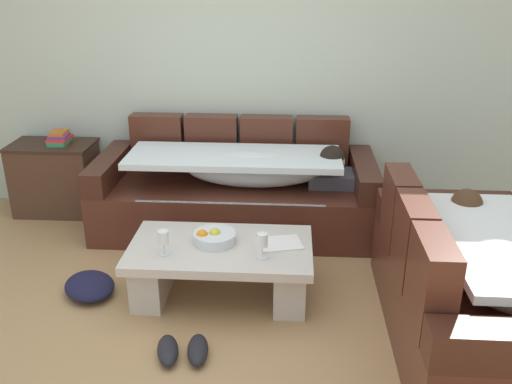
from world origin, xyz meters
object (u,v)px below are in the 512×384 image
at_px(couch_near_window, 470,290).
at_px(crumpled_garment, 90,286).
at_px(open_magazine, 280,243).
at_px(couch_along_wall, 240,191).
at_px(book_stack_on_cabinet, 59,138).
at_px(fruit_bowl, 214,237).
at_px(wine_glass_near_right, 262,241).
at_px(coffee_table, 221,264).
at_px(side_cabinet, 56,178).
at_px(pair_of_shoes, 183,350).
at_px(wine_glass_near_left, 163,238).

relative_size(couch_near_window, crumpled_garment, 4.27).
bearing_deg(open_magazine, couch_along_wall, 95.22).
distance_m(couch_along_wall, book_stack_on_cabinet, 1.65).
xyz_separation_m(fruit_bowl, wine_glass_near_right, (0.33, -0.18, 0.08)).
xyz_separation_m(couch_along_wall, coffee_table, (-0.03, -1.07, -0.09)).
height_order(couch_along_wall, side_cabinet, couch_along_wall).
bearing_deg(pair_of_shoes, book_stack_on_cabinet, 126.10).
distance_m(side_cabinet, book_stack_on_cabinet, 0.38).
height_order(couch_along_wall, coffee_table, couch_along_wall).
bearing_deg(couch_along_wall, coffee_table, -91.42).
bearing_deg(crumpled_garment, coffee_table, 2.69).
distance_m(wine_glass_near_left, side_cabinet, 1.95).
bearing_deg(coffee_table, open_magazine, 6.33).
xyz_separation_m(couch_along_wall, wine_glass_near_right, (0.26, -1.21, 0.16)).
distance_m(coffee_table, crumpled_garment, 0.92).
bearing_deg(book_stack_on_cabinet, pair_of_shoes, -53.90).
bearing_deg(wine_glass_near_left, open_magazine, 14.67).
distance_m(fruit_bowl, side_cabinet, 2.03).
height_order(side_cabinet, book_stack_on_cabinet, book_stack_on_cabinet).
relative_size(wine_glass_near_left, open_magazine, 0.59).
xyz_separation_m(couch_along_wall, fruit_bowl, (-0.07, -1.03, 0.09)).
bearing_deg(book_stack_on_cabinet, wine_glass_near_left, -49.72).
height_order(couch_near_window, crumpled_garment, couch_near_window).
height_order(wine_glass_near_left, wine_glass_near_right, same).
bearing_deg(book_stack_on_cabinet, couch_along_wall, -8.28).
relative_size(fruit_bowl, side_cabinet, 0.39).
height_order(couch_near_window, open_magazine, couch_near_window).
relative_size(coffee_table, side_cabinet, 1.67).
xyz_separation_m(wine_glass_near_right, side_cabinet, (-1.92, 1.43, -0.17)).
relative_size(coffee_table, wine_glass_near_left, 7.23).
distance_m(couch_along_wall, couch_near_window, 2.06).
distance_m(fruit_bowl, pair_of_shoes, 0.79).
distance_m(couch_along_wall, open_magazine, 1.09).
xyz_separation_m(fruit_bowl, side_cabinet, (-1.59, 1.25, -0.10)).
bearing_deg(book_stack_on_cabinet, crumpled_garment, -63.59).
bearing_deg(couch_near_window, side_cabinet, 62.21).
bearing_deg(couch_near_window, wine_glass_near_right, 79.62).
height_order(couch_near_window, wine_glass_near_right, couch_near_window).
relative_size(side_cabinet, book_stack_on_cabinet, 3.15).
bearing_deg(wine_glass_near_right, couch_near_window, -10.38).
bearing_deg(coffee_table, wine_glass_near_left, -156.51).
xyz_separation_m(fruit_bowl, book_stack_on_cabinet, (-1.52, 1.26, 0.27)).
distance_m(book_stack_on_cabinet, crumpled_garment, 1.62).
distance_m(couch_near_window, fruit_bowl, 1.61).
distance_m(wine_glass_near_right, pair_of_shoes, 0.80).
bearing_deg(crumpled_garment, couch_along_wall, 50.17).
height_order(couch_along_wall, wine_glass_near_right, couch_along_wall).
xyz_separation_m(wine_glass_near_left, side_cabinet, (-1.30, 1.44, -0.17)).
xyz_separation_m(couch_along_wall, side_cabinet, (-1.67, 0.23, -0.01)).
relative_size(wine_glass_near_right, open_magazine, 0.59).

